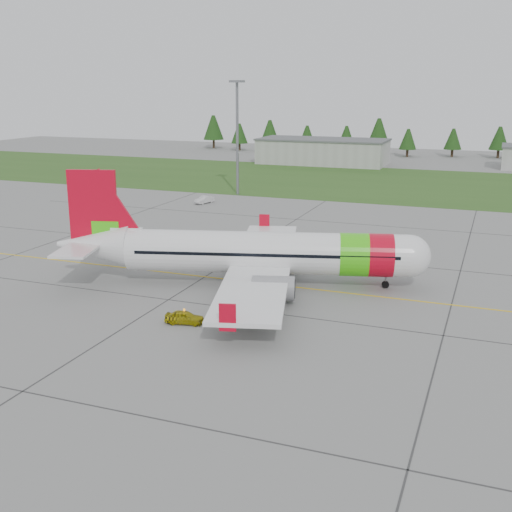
% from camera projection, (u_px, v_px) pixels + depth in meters
% --- Properties ---
extents(ground, '(320.00, 320.00, 0.00)m').
position_uv_depth(ground, '(323.00, 320.00, 55.07)').
color(ground, gray).
rests_on(ground, ground).
extents(aircraft, '(36.92, 34.81, 11.42)m').
position_uv_depth(aircraft, '(258.00, 253.00, 64.09)').
color(aircraft, white).
rests_on(aircraft, ground).
extents(follow_me_car, '(1.37, 1.53, 3.30)m').
position_uv_depth(follow_me_car, '(184.00, 305.00, 53.81)').
color(follow_me_car, '#FBEA0D').
rests_on(follow_me_car, ground).
extents(service_van, '(1.65, 1.60, 3.87)m').
position_uv_depth(service_van, '(204.00, 192.00, 109.05)').
color(service_van, silver).
rests_on(service_van, ground).
extents(grass_strip, '(320.00, 50.00, 0.03)m').
position_uv_depth(grass_strip, '(430.00, 185.00, 129.06)').
color(grass_strip, '#30561E').
rests_on(grass_strip, ground).
extents(taxi_guideline, '(120.00, 0.25, 0.02)m').
position_uv_depth(taxi_guideline, '(345.00, 293.00, 62.28)').
color(taxi_guideline, gold).
rests_on(taxi_guideline, ground).
extents(hangar_west, '(32.00, 14.00, 6.00)m').
position_uv_depth(hangar_west, '(323.00, 152.00, 163.92)').
color(hangar_west, '#A8A8A3').
rests_on(hangar_west, ground).
extents(floodlight_mast, '(0.50, 0.50, 20.00)m').
position_uv_depth(floodlight_mast, '(237.00, 140.00, 115.88)').
color(floodlight_mast, slate).
rests_on(floodlight_mast, ground).
extents(treeline, '(160.00, 8.00, 10.00)m').
position_uv_depth(treeline, '(454.00, 139.00, 178.31)').
color(treeline, '#1C3F14').
rests_on(treeline, ground).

